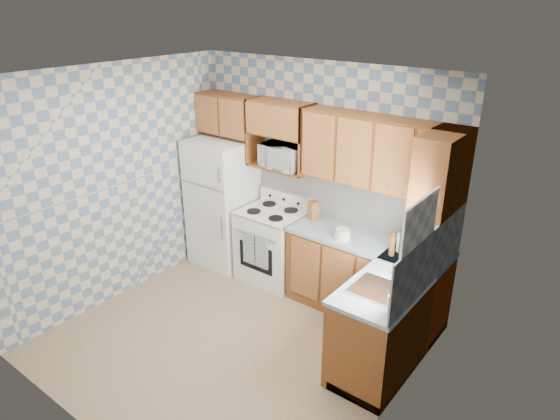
% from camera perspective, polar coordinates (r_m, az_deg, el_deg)
% --- Properties ---
extents(floor, '(3.40, 3.40, 0.00)m').
position_cam_1_polar(floor, '(5.43, -5.42, -14.63)').
color(floor, '#77664A').
rests_on(floor, ground).
extents(back_wall, '(3.40, 0.02, 2.70)m').
position_cam_1_polar(back_wall, '(5.90, 4.66, 3.59)').
color(back_wall, slate).
rests_on(back_wall, ground).
extents(right_wall, '(0.02, 3.20, 2.70)m').
position_cam_1_polar(right_wall, '(3.88, 12.81, -7.96)').
color(right_wall, slate).
rests_on(right_wall, ground).
extents(backsplash_back, '(2.60, 0.02, 0.56)m').
position_cam_1_polar(backsplash_back, '(5.75, 7.89, 1.32)').
color(backsplash_back, silver).
rests_on(backsplash_back, back_wall).
extents(backsplash_right, '(0.02, 1.60, 0.56)m').
position_cam_1_polar(backsplash_right, '(4.61, 16.85, -5.27)').
color(backsplash_right, silver).
rests_on(backsplash_right, right_wall).
extents(refrigerator, '(0.75, 0.70, 1.68)m').
position_cam_1_polar(refrigerator, '(6.57, -6.53, 0.84)').
color(refrigerator, white).
rests_on(refrigerator, floor).
extents(stove_body, '(0.76, 0.65, 0.90)m').
position_cam_1_polar(stove_body, '(6.26, -0.85, -4.09)').
color(stove_body, white).
rests_on(stove_body, floor).
extents(cooktop, '(0.76, 0.65, 0.02)m').
position_cam_1_polar(cooktop, '(6.07, -0.88, -0.27)').
color(cooktop, silver).
rests_on(cooktop, stove_body).
extents(backguard, '(0.76, 0.08, 0.17)m').
position_cam_1_polar(backguard, '(6.23, 0.69, 1.33)').
color(backguard, white).
rests_on(backguard, cooktop).
extents(dish_towel_left, '(0.19, 0.02, 0.40)m').
position_cam_1_polar(dish_towel_left, '(6.04, -3.49, -4.39)').
color(dish_towel_left, navy).
rests_on(dish_towel_left, stove_body).
extents(dish_towel_right, '(0.19, 0.02, 0.40)m').
position_cam_1_polar(dish_towel_right, '(5.93, -2.16, -4.89)').
color(dish_towel_right, navy).
rests_on(dish_towel_right, stove_body).
extents(base_cabinets_back, '(1.75, 0.60, 0.88)m').
position_cam_1_polar(base_cabinets_back, '(5.68, 9.72, -7.68)').
color(base_cabinets_back, '#602E0F').
rests_on(base_cabinets_back, floor).
extents(base_cabinets_right, '(0.60, 1.60, 0.88)m').
position_cam_1_polar(base_cabinets_right, '(5.09, 12.77, -11.93)').
color(base_cabinets_right, '#602E0F').
rests_on(base_cabinets_right, floor).
extents(countertop_back, '(1.77, 0.63, 0.04)m').
position_cam_1_polar(countertop_back, '(5.45, 10.02, -3.55)').
color(countertop_back, gray).
rests_on(countertop_back, base_cabinets_back).
extents(countertop_right, '(0.63, 1.60, 0.04)m').
position_cam_1_polar(countertop_right, '(4.85, 13.20, -7.45)').
color(countertop_right, gray).
rests_on(countertop_right, base_cabinets_right).
extents(upper_cabinets_back, '(1.75, 0.33, 0.74)m').
position_cam_1_polar(upper_cabinets_back, '(5.22, 11.46, 6.37)').
color(upper_cabinets_back, '#602E0F').
rests_on(upper_cabinets_back, back_wall).
extents(upper_cabinets_fridge, '(0.82, 0.33, 0.50)m').
position_cam_1_polar(upper_cabinets_fridge, '(6.37, -5.92, 10.83)').
color(upper_cabinets_fridge, '#602E0F').
rests_on(upper_cabinets_fridge, back_wall).
extents(upper_cabinets_right, '(0.33, 0.70, 0.74)m').
position_cam_1_polar(upper_cabinets_right, '(4.80, 18.03, 4.20)').
color(upper_cabinets_right, '#602E0F').
rests_on(upper_cabinets_right, right_wall).
extents(microwave_shelf, '(0.80, 0.33, 0.03)m').
position_cam_1_polar(microwave_shelf, '(6.00, 0.04, 4.86)').
color(microwave_shelf, '#602E0F').
rests_on(microwave_shelf, back_wall).
extents(microwave, '(0.52, 0.35, 0.29)m').
position_cam_1_polar(microwave, '(5.90, 0.34, 6.16)').
color(microwave, white).
rests_on(microwave, microwave_shelf).
extents(sink, '(0.48, 0.40, 0.03)m').
position_cam_1_polar(sink, '(4.56, 11.38, -9.04)').
color(sink, '#B7B7BC').
rests_on(sink, countertop_right).
extents(window, '(0.02, 0.66, 0.86)m').
position_cam_1_polar(window, '(4.21, 15.40, -4.11)').
color(window, silver).
rests_on(window, right_wall).
extents(bottle_0, '(0.06, 0.06, 0.27)m').
position_cam_1_polar(bottle_0, '(5.16, 13.80, -3.58)').
color(bottle_0, black).
rests_on(bottle_0, countertop_back).
extents(bottle_1, '(0.06, 0.06, 0.25)m').
position_cam_1_polar(bottle_1, '(5.08, 14.53, -4.22)').
color(bottle_1, black).
rests_on(bottle_1, countertop_back).
extents(bottle_2, '(0.06, 0.06, 0.23)m').
position_cam_1_polar(bottle_2, '(5.15, 15.48, -4.04)').
color(bottle_2, '#603312').
rests_on(bottle_2, countertop_back).
extents(bottle_3, '(0.06, 0.06, 0.22)m').
position_cam_1_polar(bottle_3, '(5.13, 12.69, -3.97)').
color(bottle_3, '#603312').
rests_on(bottle_3, countertop_back).
extents(knife_block, '(0.13, 0.13, 0.22)m').
position_cam_1_polar(knife_block, '(5.82, 3.81, -0.03)').
color(knife_block, brown).
rests_on(knife_block, countertop_back).
extents(electric_kettle, '(0.15, 0.15, 0.18)m').
position_cam_1_polar(electric_kettle, '(5.24, 13.96, -3.68)').
color(electric_kettle, white).
rests_on(electric_kettle, countertop_back).
extents(food_containers, '(0.18, 0.18, 0.12)m').
position_cam_1_polar(food_containers, '(5.39, 7.19, -2.77)').
color(food_containers, beige).
rests_on(food_containers, countertop_back).
extents(soap_bottle, '(0.06, 0.06, 0.17)m').
position_cam_1_polar(soap_bottle, '(4.24, 12.55, -10.54)').
color(soap_bottle, beige).
rests_on(soap_bottle, countertop_right).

